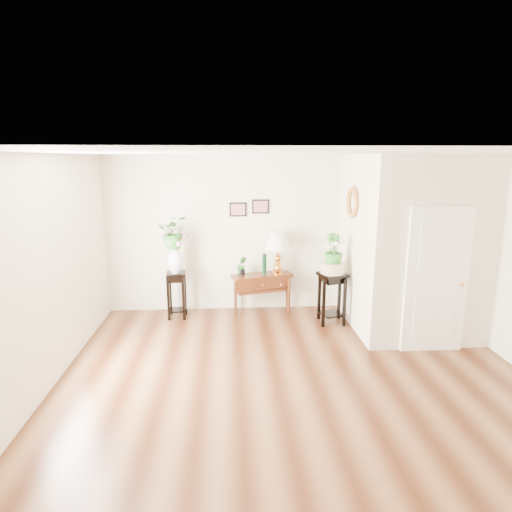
{
  "coord_description": "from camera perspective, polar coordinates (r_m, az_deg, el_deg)",
  "views": [
    {
      "loc": [
        -0.81,
        -4.85,
        2.74
      ],
      "look_at": [
        -0.42,
        1.3,
        1.33
      ],
      "focal_mm": 30.0,
      "sensor_mm": 36.0,
      "label": 1
    }
  ],
  "objects": [
    {
      "name": "floor",
      "position": [
        5.63,
        5.34,
        -16.28
      ],
      "size": [
        6.0,
        5.5,
        0.02
      ],
      "primitive_type": "cube",
      "color": "brown",
      "rests_on": "ground"
    },
    {
      "name": "ceiling",
      "position": [
        4.91,
        6.04,
        13.55
      ],
      "size": [
        6.0,
        5.5,
        0.02
      ],
      "primitive_type": "cube",
      "color": "white",
      "rests_on": "ground"
    },
    {
      "name": "wall_back",
      "position": [
        7.76,
        2.43,
        2.97
      ],
      "size": [
        6.0,
        0.02,
        2.8
      ],
      "primitive_type": "cube",
      "color": "beige",
      "rests_on": "ground"
    },
    {
      "name": "wall_front",
      "position": [
        2.62,
        15.84,
        -18.45
      ],
      "size": [
        6.0,
        0.02,
        2.8
      ],
      "primitive_type": "cube",
      "color": "beige",
      "rests_on": "ground"
    },
    {
      "name": "wall_left",
      "position": [
        5.48,
        -27.05,
        -2.68
      ],
      "size": [
        0.02,
        5.5,
        2.8
      ],
      "primitive_type": "cube",
      "color": "beige",
      "rests_on": "ground"
    },
    {
      "name": "partition",
      "position": [
        7.36,
        19.76,
        1.66
      ],
      "size": [
        1.8,
        1.95,
        2.8
      ],
      "primitive_type": "cube",
      "color": "beige",
      "rests_on": "floor"
    },
    {
      "name": "door",
      "position": [
        6.55,
        22.93,
        -3.07
      ],
      "size": [
        0.9,
        0.05,
        2.1
      ],
      "primitive_type": "cube",
      "color": "white",
      "rests_on": "floor"
    },
    {
      "name": "art_print_left",
      "position": [
        7.63,
        -2.42,
        6.22
      ],
      "size": [
        0.3,
        0.02,
        0.25
      ],
      "primitive_type": "cube",
      "color": "black",
      "rests_on": "wall_back"
    },
    {
      "name": "art_print_right",
      "position": [
        7.64,
        0.6,
        6.62
      ],
      "size": [
        0.3,
        0.02,
        0.25
      ],
      "primitive_type": "cube",
      "color": "black",
      "rests_on": "wall_back"
    },
    {
      "name": "wall_ornament",
      "position": [
        7.06,
        12.69,
        7.01
      ],
      "size": [
        0.07,
        0.51,
        0.51
      ],
      "primitive_type": "torus",
      "rotation": [
        0.0,
        1.57,
        0.0
      ],
      "color": "orange",
      "rests_on": "partition"
    },
    {
      "name": "console_table",
      "position": [
        7.73,
        0.78,
        -5.01
      ],
      "size": [
        1.13,
        0.64,
        0.72
      ],
      "primitive_type": "cube",
      "rotation": [
        0.0,
        0.0,
        0.28
      ],
      "color": "#3B1E0D",
      "rests_on": "floor"
    },
    {
      "name": "table_lamp",
      "position": [
        7.57,
        2.91,
        0.15
      ],
      "size": [
        0.52,
        0.52,
        0.77
      ],
      "primitive_type": "cube",
      "rotation": [
        0.0,
        0.0,
        0.2
      ],
      "color": "orange",
      "rests_on": "console_table"
    },
    {
      "name": "green_vase",
      "position": [
        7.59,
        1.11,
        -1.2
      ],
      "size": [
        0.09,
        0.09,
        0.37
      ],
      "primitive_type": "cylinder",
      "rotation": [
        0.0,
        0.0,
        -0.22
      ],
      "color": "black",
      "rests_on": "console_table"
    },
    {
      "name": "potted_plant",
      "position": [
        7.57,
        -1.94,
        -1.35
      ],
      "size": [
        0.19,
        0.16,
        0.31
      ],
      "primitive_type": "imported",
      "rotation": [
        0.0,
        0.0,
        0.13
      ],
      "color": "#2F7B29",
      "rests_on": "console_table"
    },
    {
      "name": "plant_stand_a",
      "position": [
        7.61,
        -10.51,
        -5.15
      ],
      "size": [
        0.35,
        0.35,
        0.82
      ],
      "primitive_type": "cube",
      "rotation": [
        0.0,
        0.0,
        0.09
      ],
      "color": "black",
      "rests_on": "floor"
    },
    {
      "name": "porcelain_vase",
      "position": [
        7.44,
        -10.71,
        -0.5
      ],
      "size": [
        0.29,
        0.29,
        0.48
      ],
      "primitive_type": null,
      "rotation": [
        0.0,
        0.0,
        -0.06
      ],
      "color": "white",
      "rests_on": "plant_stand_a"
    },
    {
      "name": "lily_arrangement",
      "position": [
        7.35,
        -10.86,
        2.98
      ],
      "size": [
        0.55,
        0.48,
        0.57
      ],
      "primitive_type": "imported",
      "rotation": [
        0.0,
        0.0,
        0.08
      ],
      "color": "#2F7B29",
      "rests_on": "porcelain_vase"
    },
    {
      "name": "plant_stand_b",
      "position": [
        7.36,
        10.05,
        -5.53
      ],
      "size": [
        0.52,
        0.52,
        0.87
      ],
      "primitive_type": "cube",
      "rotation": [
        0.0,
        0.0,
        0.31
      ],
      "color": "black",
      "rests_on": "floor"
    },
    {
      "name": "ceramic_bowl",
      "position": [
        7.21,
        10.21,
        -1.65
      ],
      "size": [
        0.41,
        0.41,
        0.18
      ],
      "primitive_type": "cylinder",
      "rotation": [
        0.0,
        0.0,
        0.02
      ],
      "color": "#DABC8B",
      "rests_on": "plant_stand_b"
    },
    {
      "name": "narcissus",
      "position": [
        7.14,
        10.31,
        0.81
      ],
      "size": [
        0.41,
        0.41,
        0.55
      ],
      "primitive_type": "imported",
      "rotation": [
        0.0,
        0.0,
        0.41
      ],
      "color": "#2F7B29",
      "rests_on": "ceramic_bowl"
    }
  ]
}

